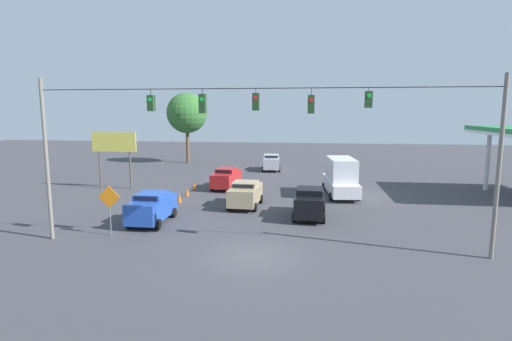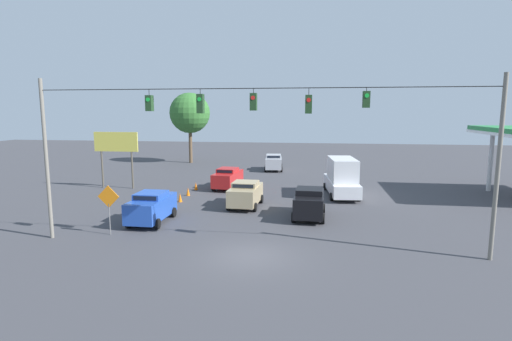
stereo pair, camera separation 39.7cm
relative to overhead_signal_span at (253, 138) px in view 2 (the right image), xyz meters
The scene contains 17 objects.
ground_plane 5.79m from the overhead_signal_span, 91.53° to the left, with size 140.00×140.00×0.00m, color #3D3D42.
overhead_signal_span is the anchor object (origin of this frame).
sedan_tan_withflow_mid 10.09m from the overhead_signal_span, 77.68° to the right, with size 2.23×4.20×1.87m.
sedan_blue_parked_shoulder 9.26m from the overhead_signal_span, 28.25° to the right, with size 2.05×4.25×1.92m.
sedan_silver_withflow_deep 27.60m from the overhead_signal_span, 86.31° to the right, with size 2.38×4.41×1.88m.
sedan_red_withflow_far 16.75m from the overhead_signal_span, 72.99° to the right, with size 2.27×4.47×1.86m.
box_truck_white_oncoming_far 15.27m from the overhead_signal_span, 111.09° to the right, with size 2.82×6.86×3.14m.
sedan_black_crossing_near 8.37m from the overhead_signal_span, 113.29° to the right, with size 2.16×4.28×1.95m.
traffic_cone_nearest 9.51m from the overhead_signal_span, 24.18° to the right, with size 0.31×0.31×0.69m, color orange.
traffic_cone_second 10.37m from the overhead_signal_span, 34.63° to the right, with size 0.31×0.31×0.69m, color orange.
traffic_cone_third 11.53m from the overhead_signal_span, 45.39° to the right, with size 0.31×0.31×0.69m, color orange.
traffic_cone_fourth 13.05m from the overhead_signal_span, 52.93° to the right, with size 0.31×0.31×0.69m, color orange.
traffic_cone_fifth 14.88m from the overhead_signal_span, 58.32° to the right, with size 0.31×0.31×0.69m, color orange.
traffic_cone_farthest 16.93m from the overhead_signal_span, 62.70° to the right, with size 0.31×0.31×0.69m, color orange.
roadside_billboard 20.46m from the overhead_signal_span, 43.90° to the right, with size 4.13×0.16×5.10m.
work_zone_sign 9.19m from the overhead_signal_span, ahead, with size 1.27×0.06×2.84m.
tree_horizon_left 35.30m from the overhead_signal_span, 67.28° to the right, with size 5.38×5.38×9.39m.
Camera 2 is at (-3.00, 18.24, 6.95)m, focal length 28.00 mm.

